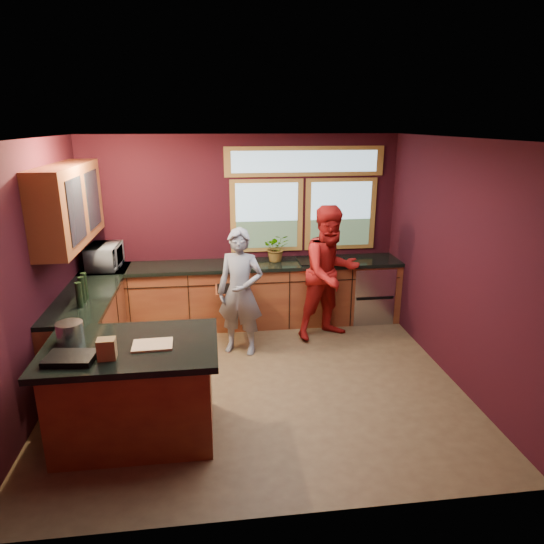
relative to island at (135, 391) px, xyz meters
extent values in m
plane|color=brown|center=(1.21, 0.84, -0.48)|extent=(4.50, 4.50, 0.00)
cube|color=black|center=(1.21, 2.84, 0.87)|extent=(4.50, 0.02, 2.70)
cube|color=black|center=(1.21, -1.16, 0.87)|extent=(4.50, 0.02, 2.70)
cube|color=black|center=(-1.04, 0.84, 0.87)|extent=(0.02, 4.00, 2.70)
cube|color=black|center=(3.46, 0.84, 0.87)|extent=(0.02, 4.00, 2.70)
cube|color=silver|center=(1.21, 0.84, 2.22)|extent=(4.50, 4.00, 0.02)
cube|color=#83A4B6|center=(1.56, 2.83, 1.07)|extent=(1.06, 0.02, 1.06)
cube|color=#83A4B6|center=(2.66, 2.83, 1.07)|extent=(1.06, 0.02, 1.06)
cube|color=olive|center=(2.11, 2.83, 1.84)|extent=(2.30, 0.02, 0.42)
cube|color=#602416|center=(-0.86, 1.69, 1.47)|extent=(0.36, 1.80, 0.90)
cube|color=#602416|center=(1.21, 2.54, -0.04)|extent=(4.50, 0.60, 0.88)
cube|color=black|center=(1.21, 2.53, 0.43)|extent=(4.50, 0.64, 0.05)
cube|color=#B7B7BC|center=(3.06, 2.52, -0.05)|extent=(0.60, 0.58, 0.85)
cube|color=black|center=(2.31, 2.50, 0.43)|extent=(0.66, 0.46, 0.05)
cube|color=#602416|center=(-0.74, 1.69, -0.04)|extent=(0.60, 2.30, 0.88)
cube|color=black|center=(-0.73, 1.69, 0.43)|extent=(0.64, 2.30, 0.05)
cube|color=#602416|center=(0.00, 0.00, -0.04)|extent=(1.40, 0.90, 0.88)
cube|color=black|center=(0.00, 0.00, 0.44)|extent=(1.55, 1.05, 0.06)
imported|color=slate|center=(1.09, 1.64, 0.33)|extent=(0.69, 0.58, 1.63)
imported|color=#A31513|center=(2.32, 1.97, 0.44)|extent=(1.07, 0.96, 1.83)
imported|color=#999999|center=(-0.71, 2.54, 0.61)|extent=(0.43, 0.61, 0.33)
imported|color=#999999|center=(1.67, 2.59, 0.65)|extent=(0.36, 0.31, 0.40)
cylinder|color=silver|center=(2.31, 2.54, 0.59)|extent=(0.12, 0.12, 0.28)
cube|color=#A98157|center=(0.20, -0.05, 0.48)|extent=(0.36, 0.26, 0.02)
cylinder|color=silver|center=(-0.55, 0.15, 0.56)|extent=(0.24, 0.24, 0.18)
cube|color=brown|center=(-0.15, -0.25, 0.56)|extent=(0.16, 0.13, 0.18)
cube|color=black|center=(-0.45, -0.25, 0.49)|extent=(0.43, 0.32, 0.05)
camera|label=1|loc=(0.76, -4.08, 2.38)|focal=32.00mm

